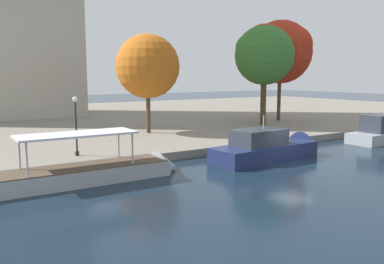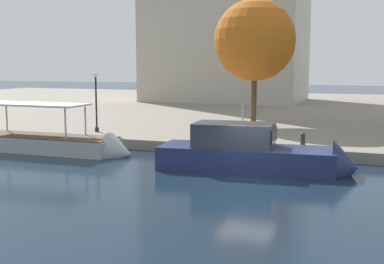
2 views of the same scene
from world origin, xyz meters
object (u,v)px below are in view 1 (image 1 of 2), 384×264
Objects in this scene: motor_yacht_2 at (271,150)px; lamp_post at (76,121)px; tour_boat_1 at (93,176)px; mooring_bollard_0 at (250,136)px; tree_1 at (262,54)px; tree_2 at (148,68)px; tree_0 at (279,50)px.

lamp_post reaches higher than motor_yacht_2.
tour_boat_1 is 1.20× the size of motor_yacht_2.
tour_boat_1 is 14.36× the size of mooring_bollard_0.
tour_boat_1 is 2.89× the size of lamp_post.
tree_1 is 13.77m from tree_2.
tree_2 is at bearing 39.11° from lamp_post.
motor_yacht_2 is 1.04× the size of tree_2.
lamp_post is (0.53, 4.89, 2.72)m from tour_boat_1.
tree_0 is 18.56m from tree_2.
mooring_bollard_0 is 0.07× the size of tree_0.
tree_1 is at bearing 15.98° from lamp_post.
tree_2 is at bearing 117.68° from mooring_bollard_0.
tour_boat_1 is at bearing -96.15° from lamp_post.
lamp_post reaches higher than mooring_bollard_0.
tour_boat_1 is 27.44m from tree_1.
tree_1 reaches higher than motor_yacht_2.
motor_yacht_2 is 15.20m from tree_2.
tree_2 is at bearing 175.71° from tree_1.
tour_boat_1 is at bearing -128.33° from tree_2.
lamp_post is at bearing -140.89° from tree_2.
mooring_bollard_0 is 0.20× the size of lamp_post.
motor_yacht_2 is 17.98m from tree_1.
motor_yacht_2 is at bearing -110.90° from mooring_bollard_0.
motor_yacht_2 is (13.20, -0.95, 0.35)m from tour_boat_1.
tree_2 reaches higher than tour_boat_1.
tree_1 is (10.32, 12.43, 7.90)m from motor_yacht_2.
tree_1 is at bearing 43.53° from mooring_bollard_0.
motor_yacht_2 is 0.81× the size of tree_0.
tree_0 is (15.05, 14.61, 8.64)m from motor_yacht_2.
tree_2 is (9.36, 7.61, 3.88)m from lamp_post.
tree_1 reaches higher than mooring_bollard_0.
mooring_bollard_0 is (14.78, 3.17, 0.76)m from tour_boat_1.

